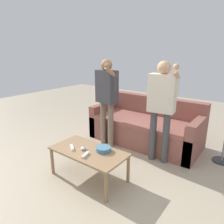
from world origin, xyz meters
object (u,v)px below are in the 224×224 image
game_remote_wand_near (72,148)px  player_left (107,93)px  game_remote_nunchuk (83,148)px  game_remote_wand_far (86,155)px  snack_bowl (103,149)px  player_right (162,101)px  couch (146,127)px  coffee_table (88,154)px

game_remote_wand_near → player_left: bearing=102.3°
game_remote_nunchuk → game_remote_wand_far: (0.14, -0.11, -0.01)m
game_remote_wand_far → snack_bowl: bearing=67.9°
game_remote_wand_near → player_right: bearing=54.8°
game_remote_nunchuk → couch: bearing=85.9°
game_remote_nunchuk → player_left: 1.20m
game_remote_nunchuk → game_remote_wand_near: 0.16m
coffee_table → game_remote_wand_near: 0.24m
player_right → game_remote_nunchuk: bearing=-121.2°
game_remote_wand_near → game_remote_wand_far: (0.29, -0.04, 0.00)m
couch → game_remote_wand_far: couch is taller
couch → coffee_table: 1.56m
game_remote_wand_near → game_remote_wand_far: size_ratio=0.97×
game_remote_wand_near → game_remote_wand_far: 0.30m
player_left → player_right: size_ratio=1.00×
couch → player_right: player_right is taller
couch → player_left: size_ratio=1.29×
player_right → game_remote_wand_near: 1.46m
coffee_table → game_remote_wand_far: (0.08, -0.13, 0.07)m
couch → coffee_table: couch is taller
player_left → game_remote_wand_near: bearing=-77.7°
couch → snack_bowl: (0.13, -1.44, 0.15)m
couch → player_right: (0.52, -0.54, 0.69)m
game_remote_nunchuk → player_left: size_ratio=0.06×
game_remote_wand_far → player_right: bearing=66.9°
couch → game_remote_wand_near: 1.67m
snack_bowl → player_left: (-0.62, 0.87, 0.54)m
snack_bowl → player_right: 1.12m
game_remote_nunchuk → game_remote_wand_far: size_ratio=0.57×
player_left → snack_bowl: bearing=-54.2°
snack_bowl → game_remote_nunchuk: bearing=-150.7°
couch → snack_bowl: 1.46m
coffee_table → player_right: player_right is taller
coffee_table → game_remote_wand_near: (-0.22, -0.09, 0.07)m
couch → game_remote_wand_far: size_ratio=13.30×
game_remote_nunchuk → player_left: player_left is taller
coffee_table → game_remote_wand_far: bearing=-60.0°
player_right → game_remote_wand_near: size_ratio=10.62×
coffee_table → player_left: bearing=114.8°
game_remote_wand_near → game_remote_wand_far: bearing=-7.7°
couch → player_left: (-0.50, -0.58, 0.69)m
coffee_table → snack_bowl: size_ratio=5.22×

